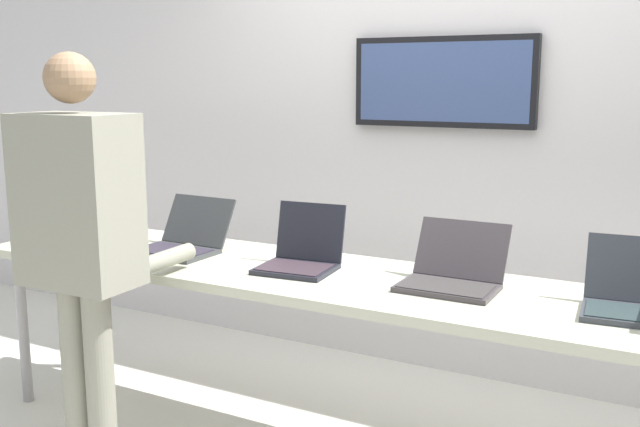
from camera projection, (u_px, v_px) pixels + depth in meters
name	position (u px, v px, depth m)	size (l,w,h in m)	color
back_wall	(441.00, 149.00, 3.83)	(8.00, 0.11, 2.41)	silver
workbench	(346.00, 288.00, 2.94)	(3.48, 0.70, 0.80)	#AFB097
laptop_station_0	(83.00, 225.00, 3.65)	(0.41, 0.38, 0.26)	#ACB5B9
laptop_station_1	(183.00, 240.00, 3.35)	(0.38, 0.38, 0.23)	#36393A
laptop_station_2	(301.00, 254.00, 3.04)	(0.33, 0.34, 0.26)	black
laptop_station_3	(453.00, 273.00, 2.78)	(0.36, 0.36, 0.23)	#3C363A
laptop_station_4	(634.00, 297.00, 2.46)	(0.35, 0.35, 0.24)	#33373D
person	(81.00, 231.00, 2.73)	(0.45, 0.59, 1.68)	gray
coffee_mug	(138.00, 255.00, 3.11)	(0.07, 0.07, 0.08)	white
paper_sheet	(105.00, 253.00, 3.32)	(0.24, 0.32, 0.00)	white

